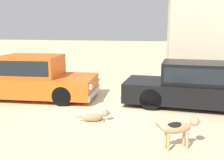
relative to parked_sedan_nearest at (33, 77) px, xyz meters
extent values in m
plane|color=#CCB78E|center=(2.94, -0.85, -0.75)|extent=(80.00, 80.00, 0.00)
cube|color=#D15619|center=(0.01, 0.00, -0.27)|extent=(4.51, 2.05, 0.67)
cube|color=#D15619|center=(-0.03, 0.00, 0.42)|extent=(2.11, 1.66, 0.72)
cube|color=black|center=(-0.03, 0.00, 0.43)|extent=(1.95, 1.67, 0.50)
cube|color=#999BA0|center=(2.20, 0.12, -0.49)|extent=(0.22, 1.77, 0.20)
sphere|color=silver|center=(2.19, 0.84, -0.12)|extent=(0.20, 0.20, 0.20)
sphere|color=silver|center=(2.27, -0.59, -0.12)|extent=(0.20, 0.20, 0.20)
cylinder|color=black|center=(1.29, 0.87, -0.43)|extent=(0.66, 0.24, 0.65)
cylinder|color=black|center=(1.38, -0.72, -0.43)|extent=(0.66, 0.24, 0.65)
cylinder|color=black|center=(-1.35, 0.73, -0.43)|extent=(0.66, 0.24, 0.65)
cube|color=black|center=(5.65, 0.05, -0.29)|extent=(4.70, 2.02, 0.62)
cube|color=black|center=(5.61, 0.05, 0.35)|extent=(2.21, 1.61, 0.66)
cube|color=black|center=(5.61, 0.05, 0.36)|extent=(2.04, 1.62, 0.46)
cube|color=#999BA0|center=(3.38, 0.21, -0.49)|extent=(0.24, 1.67, 0.20)
cube|color=red|center=(3.43, 0.94, -0.13)|extent=(0.05, 0.18, 0.18)
cube|color=red|center=(3.33, -0.52, -0.13)|extent=(0.05, 0.18, 0.18)
cylinder|color=black|center=(4.33, 0.89, -0.41)|extent=(0.69, 0.25, 0.68)
cylinder|color=black|center=(4.22, -0.61, -0.41)|extent=(0.69, 0.25, 0.68)
cylinder|color=#997F60|center=(2.96, -1.80, -0.72)|extent=(0.09, 0.11, 0.06)
cylinder|color=#997F60|center=(3.01, -1.93, -0.72)|extent=(0.09, 0.11, 0.06)
ellipsoid|color=#997F60|center=(2.74, -1.95, -0.63)|extent=(0.61, 0.39, 0.24)
sphere|color=#997F60|center=(3.07, -1.84, -0.53)|extent=(0.19, 0.19, 0.19)
cone|color=#997F60|center=(3.17, -1.80, -0.54)|extent=(0.13, 0.13, 0.10)
cone|color=#997F60|center=(3.06, -1.78, -0.44)|extent=(0.08, 0.08, 0.08)
cone|color=#997F60|center=(3.09, -1.89, -0.44)|extent=(0.08, 0.08, 0.08)
cylinder|color=#997F60|center=(2.40, -2.06, -0.61)|extent=(0.21, 0.11, 0.05)
cylinder|color=tan|center=(5.05, -3.03, -0.56)|extent=(0.06, 0.06, 0.38)
cylinder|color=tan|center=(5.11, -3.16, -0.56)|extent=(0.06, 0.06, 0.38)
cylinder|color=tan|center=(4.66, -3.21, -0.56)|extent=(0.06, 0.06, 0.38)
cylinder|color=tan|center=(4.72, -3.34, -0.56)|extent=(0.06, 0.06, 0.38)
ellipsoid|color=tan|center=(4.88, -3.18, -0.29)|extent=(0.68, 0.45, 0.24)
ellipsoid|color=black|center=(4.84, -3.20, -0.22)|extent=(0.40, 0.31, 0.13)
sphere|color=tan|center=(5.25, -3.02, -0.18)|extent=(0.20, 0.20, 0.20)
cone|color=tan|center=(5.34, -2.97, -0.20)|extent=(0.15, 0.15, 0.11)
cone|color=tan|center=(5.22, -2.96, -0.09)|extent=(0.09, 0.09, 0.09)
cone|color=tan|center=(5.27, -3.07, -0.09)|extent=(0.09, 0.09, 0.09)
cylinder|color=tan|center=(4.51, -3.36, -0.22)|extent=(0.20, 0.13, 0.20)
camera|label=1|loc=(4.54, -8.47, 1.77)|focal=42.06mm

